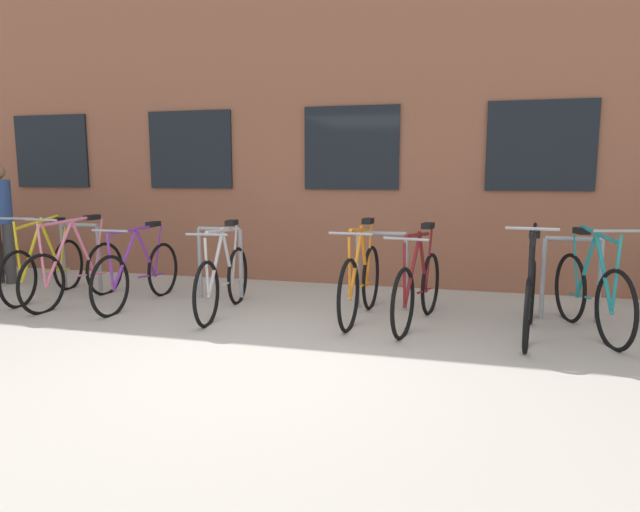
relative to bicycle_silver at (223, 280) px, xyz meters
The scene contains 12 objects.
ground_plane 1.67m from the bicycle_silver, 50.59° to the right, with size 42.00×42.00×0.00m, color #B2ADA0.
storefront_building 5.64m from the bicycle_silver, 78.23° to the left, with size 28.00×6.05×5.76m.
bike_rack 0.94m from the bicycle_silver, 44.22° to the left, with size 6.60×0.05×0.90m.
bicycle_silver is the anchor object (origin of this frame).
bicycle_maroon 2.13m from the bicycle_silver, ahead, with size 0.48×1.71×1.04m.
bicycle_purple 1.15m from the bicycle_silver, behind, with size 0.44×1.79×0.98m.
bicycle_teal 3.78m from the bicycle_silver, ahead, with size 0.54×1.65×1.08m.
bicycle_black 3.20m from the bicycle_silver, ahead, with size 0.44×1.70×1.11m.
bicycle_pink 1.93m from the bicycle_silver, behind, with size 0.44×1.73×1.07m.
bicycle_orange 1.52m from the bicycle_silver, ahead, with size 0.44×1.72×1.07m.
bicycle_yellow 2.51m from the bicycle_silver, behind, with size 0.44×1.71×1.06m.
person_browsing 3.86m from the bicycle_silver, 168.03° to the left, with size 0.36×0.32×1.68m.
Camera 1 is at (1.58, -4.36, 1.55)m, focal length 31.48 mm.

